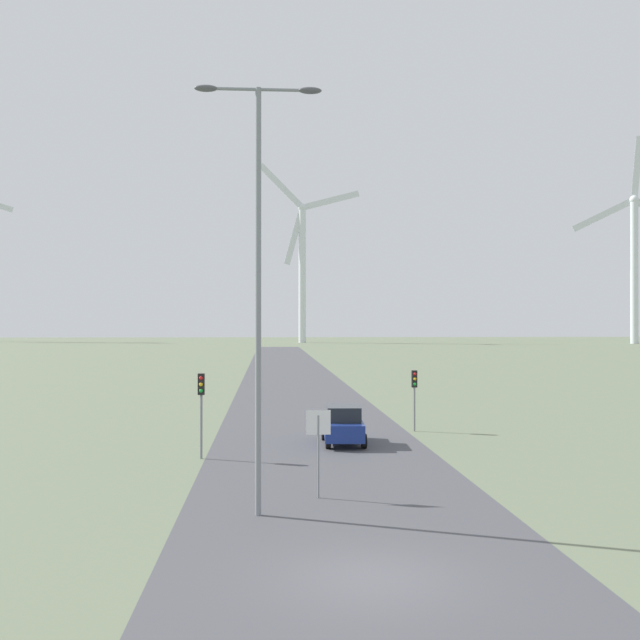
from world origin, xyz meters
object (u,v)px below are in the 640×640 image
Objects in this scene: streetlamp at (258,253)px; car_approaching at (343,425)px; traffic_light_post_near_left at (201,396)px; wind_turbine_left at (302,259)px; stop_sign_near at (318,436)px; traffic_light_post_near_right at (414,387)px; wind_turbine_center at (634,254)px.

car_approaching is (3.85, 12.93, -6.90)m from streetlamp.
wind_turbine_left is (12.90, 193.44, 22.74)m from traffic_light_post_near_left.
stop_sign_near is 16.03m from traffic_light_post_near_right.
stop_sign_near is 0.69× the size of car_approaching.
wind_turbine_center is at bearing 60.64° from stop_sign_near.
traffic_light_post_near_right is 0.77× the size of car_approaching.
streetlamp reaches higher than traffic_light_post_near_right.
stop_sign_near is at bearing -119.36° from wind_turbine_center.
wind_turbine_left is at bearing 87.08° from streetlamp.
car_approaching is at bearing 28.08° from traffic_light_post_near_left.
traffic_light_post_near_left is 12.91m from traffic_light_post_near_right.
stop_sign_near is 0.89× the size of traffic_light_post_near_right.
car_approaching is 201.01m from wind_turbine_center.
stop_sign_near is 8.70m from traffic_light_post_near_left.
traffic_light_post_near_left is 1.12× the size of traffic_light_post_near_right.
wind_turbine_center is at bearing 60.46° from streetlamp.
streetlamp is 15.15m from car_approaching.
traffic_light_post_near_right is at bearing 43.56° from car_approaching.
traffic_light_post_near_right is at bearing 64.58° from streetlamp.
stop_sign_near is (1.94, 2.08, -5.80)m from streetlamp.
streetlamp is 3.56× the size of traffic_light_post_near_left.
car_approaching is at bearing 80.02° from stop_sign_near.
streetlamp is 3.97× the size of traffic_light_post_near_right.
traffic_light_post_near_right is at bearing 34.95° from traffic_light_post_near_left.
wind_turbine_center is (94.45, -18.00, 0.32)m from wind_turbine_left.
streetlamp is at bearing -106.58° from car_approaching.
streetlamp is 0.24× the size of wind_turbine_left.
traffic_light_post_near_right is 0.05× the size of wind_turbine_center.
wind_turbine_left reaches higher than streetlamp.
wind_turbine_center reaches higher than traffic_light_post_near_left.
traffic_light_post_near_left reaches higher than car_approaching.
traffic_light_post_near_left is at bearing -121.46° from wind_turbine_center.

